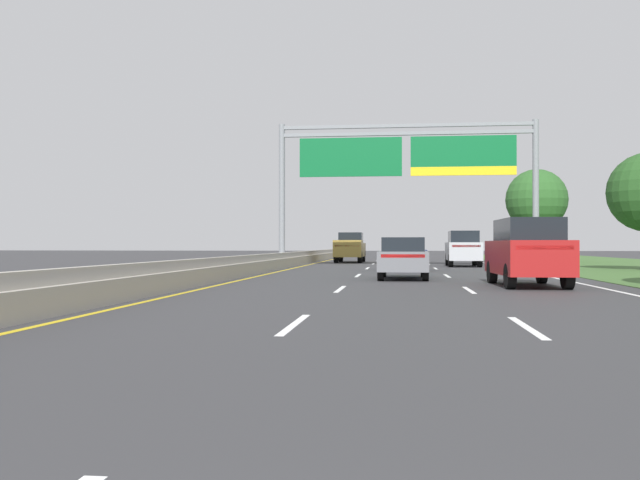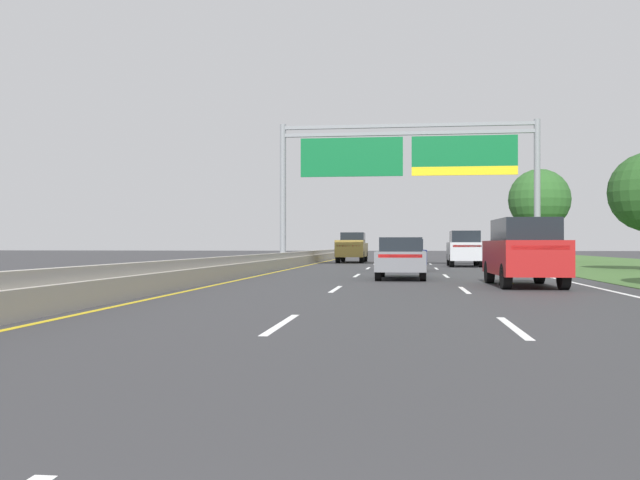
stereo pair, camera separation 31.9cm
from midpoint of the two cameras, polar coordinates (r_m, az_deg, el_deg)
name	(u,v)px [view 1 (the left image)]	position (r m, az deg, el deg)	size (l,w,h in m)	color
ground_plane	(402,270)	(35.75, 6.46, -2.47)	(220.00, 220.00, 0.00)	#333335
lane_striping	(402,270)	(35.29, 6.46, -2.49)	(11.96, 106.00, 0.01)	white
median_barrier_concrete	(274,263)	(36.34, -4.02, -1.87)	(0.60, 110.00, 0.85)	#A8A399
overhead_sign_gantry	(406,163)	(40.93, 6.87, 6.29)	(15.06, 0.42, 8.47)	gray
pickup_truck_gold	(350,248)	(51.10, 2.31, -0.63)	(2.05, 5.42, 2.20)	#A38438
car_silver_right_lane_suv	(463,248)	(42.32, 11.45, -0.65)	(1.97, 4.73, 2.11)	#B2B5BA
car_red_right_lane_suv	(527,251)	(22.67, 16.25, -0.88)	(2.04, 4.75, 2.11)	maroon
car_grey_centre_lane_sedan	(403,257)	(26.53, 6.50, -1.43)	(1.88, 4.42, 1.57)	slate
car_black_centre_lane_sedan	(399,251)	(54.00, 6.35, -0.89)	(1.91, 4.44, 1.57)	black
car_navy_centre_lane_sedan	(406,254)	(35.42, 6.83, -1.16)	(1.94, 4.45, 1.57)	#161E47
roadside_tree_far	(536,200)	(55.13, 17.19, 3.17)	(4.62, 4.62, 7.02)	#4C3823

